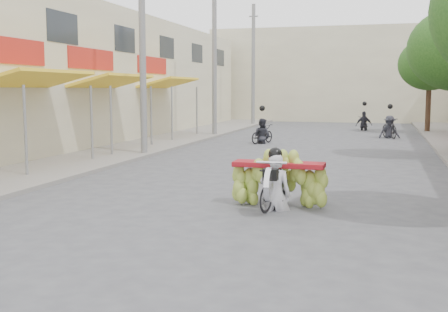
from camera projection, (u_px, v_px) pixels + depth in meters
ground at (152, 268)px, 7.67m from camera, size 120.00×120.00×0.00m
sidewalk_left at (138, 145)px, 23.89m from camera, size 4.00×60.00×0.12m
shophouse_row_left at (19, 76)px, 23.90m from camera, size 9.77×40.00×6.00m
far_building at (344, 75)px, 43.58m from camera, size 20.00×6.00×7.00m
utility_pole_mid at (142, 44)px, 20.12m from camera, size 0.60×0.24×8.00m
utility_pole_far at (214, 58)px, 28.72m from camera, size 0.60×0.24×8.00m
utility_pole_back at (253, 65)px, 37.32m from camera, size 0.60×0.24×8.00m
street_tree_far at (430, 64)px, 30.62m from camera, size 3.40×3.40×5.25m
banana_motorbike at (277, 173)px, 11.47m from camera, size 2.20×1.77×2.15m
bg_motorbike_a at (262, 126)px, 25.20m from camera, size 1.08×1.60×1.95m
bg_motorbike_b at (390, 122)px, 27.85m from camera, size 1.18×1.85×1.95m
bg_motorbike_c at (364, 116)px, 33.19m from camera, size 1.07×1.50×1.95m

